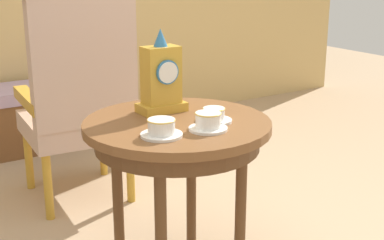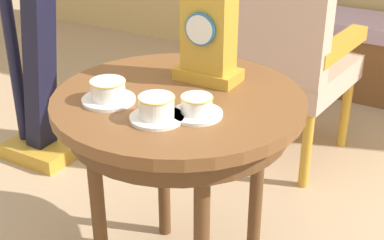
{
  "view_description": "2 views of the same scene",
  "coord_description": "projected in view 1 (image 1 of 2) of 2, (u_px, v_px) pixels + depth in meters",
  "views": [
    {
      "loc": [
        -1.1,
        -1.68,
        1.27
      ],
      "look_at": [
        -0.02,
        0.0,
        0.68
      ],
      "focal_mm": 51.36,
      "sensor_mm": 36.0,
      "label": 1
    },
    {
      "loc": [
        0.7,
        -1.17,
        1.3
      ],
      "look_at": [
        -0.09,
        0.18,
        0.53
      ],
      "focal_mm": 51.46,
      "sensor_mm": 36.0,
      "label": 2
    }
  ],
  "objects": [
    {
      "name": "side_table",
      "position": [
        177.0,
        140.0,
        2.13
      ],
      "size": [
        0.73,
        0.73,
        0.67
      ],
      "color": "brown",
      "rests_on": "ground"
    },
    {
      "name": "teacup_left",
      "position": [
        161.0,
        128.0,
        1.91
      ],
      "size": [
        0.15,
        0.15,
        0.06
      ],
      "color": "white",
      "rests_on": "side_table"
    },
    {
      "name": "mantel_clock",
      "position": [
        161.0,
        79.0,
        2.19
      ],
      "size": [
        0.19,
        0.11,
        0.34
      ],
      "color": "gold",
      "rests_on": "side_table"
    },
    {
      "name": "teacup_right",
      "position": [
        208.0,
        122.0,
        1.98
      ],
      "size": [
        0.14,
        0.14,
        0.07
      ],
      "color": "white",
      "rests_on": "side_table"
    },
    {
      "name": "teacup_center",
      "position": [
        214.0,
        116.0,
        2.08
      ],
      "size": [
        0.14,
        0.14,
        0.06
      ],
      "color": "white",
      "rests_on": "side_table"
    },
    {
      "name": "armchair",
      "position": [
        79.0,
        95.0,
        2.81
      ],
      "size": [
        0.58,
        0.57,
        1.14
      ],
      "color": "#CCA893",
      "rests_on": "ground"
    },
    {
      "name": "window_bench",
      "position": [
        28.0,
        117.0,
        3.74
      ],
      "size": [
        1.11,
        0.4,
        0.44
      ],
      "color": "#B299B7",
      "rests_on": "ground"
    }
  ]
}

